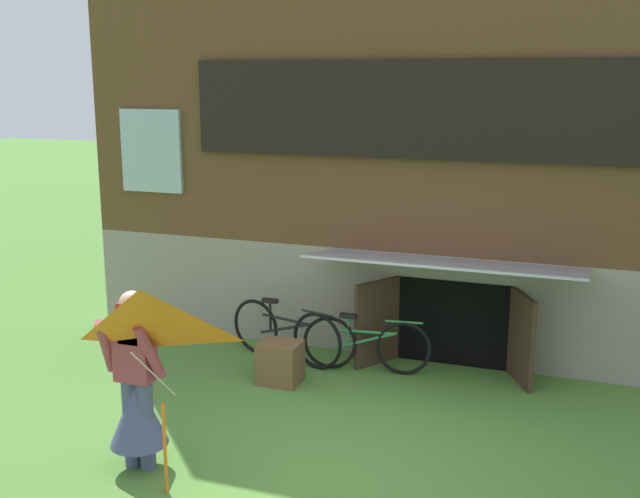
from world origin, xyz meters
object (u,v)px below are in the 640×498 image
object	(u,v)px
bicycle_black	(285,332)
wooden_crate	(280,363)
kite	(142,347)
bicycle_green	(366,344)
person	(137,395)

from	to	relation	value
bicycle_black	wooden_crate	bearing A→B (deg)	-57.49
kite	bicycle_green	xyz separation A→B (m)	(0.80, 3.46, -1.04)
person	bicycle_green	bearing A→B (deg)	50.41
person	wooden_crate	size ratio (longest dim) A/B	3.39
bicycle_green	wooden_crate	xyz separation A→B (m)	(-0.83, -0.67, -0.10)
person	wooden_crate	world-z (taller)	person
kite	bicycle_black	size ratio (longest dim) A/B	1.08
kite	bicycle_green	world-z (taller)	kite
kite	wooden_crate	xyz separation A→B (m)	(-0.03, 2.79, -1.14)
kite	wooden_crate	bearing A→B (deg)	90.61
bicycle_green	bicycle_black	size ratio (longest dim) A/B	0.95
bicycle_green	wooden_crate	world-z (taller)	bicycle_green
person	kite	distance (m)	0.99
kite	bicycle_green	distance (m)	3.70
person	bicycle_green	distance (m)	3.18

